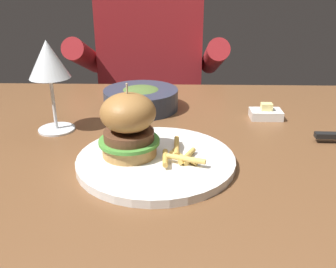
{
  "coord_description": "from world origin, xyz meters",
  "views": [
    {
      "loc": [
        0.02,
        -0.67,
        1.04
      ],
      "look_at": [
        0.0,
        -0.06,
        0.78
      ],
      "focal_mm": 40.0,
      "sensor_mm": 36.0,
      "label": 1
    }
  ],
  "objects": [
    {
      "name": "fries_pile",
      "position": [
        0.02,
        -0.1,
        0.76
      ],
      "size": [
        0.07,
        0.11,
        0.02
      ],
      "color": "#EABC5B",
      "rests_on": "main_plate"
    },
    {
      "name": "butter_dish",
      "position": [
        0.22,
        0.14,
        0.75
      ],
      "size": [
        0.07,
        0.05,
        0.04
      ],
      "color": "white",
      "rests_on": "dining_table"
    },
    {
      "name": "soup_bowl",
      "position": [
        -0.07,
        0.2,
        0.77
      ],
      "size": [
        0.18,
        0.18,
        0.05
      ],
      "color": "#2D384C",
      "rests_on": "dining_table"
    },
    {
      "name": "wine_glass",
      "position": [
        -0.24,
        0.06,
        0.88
      ],
      "size": [
        0.08,
        0.08,
        0.19
      ],
      "color": "silver",
      "rests_on": "dining_table"
    },
    {
      "name": "dining_table",
      "position": [
        0.0,
        0.0,
        0.64
      ],
      "size": [
        1.17,
        0.84,
        0.74
      ],
      "color": "brown",
      "rests_on": "ground"
    },
    {
      "name": "diner_person",
      "position": [
        -0.08,
        0.7,
        0.56
      ],
      "size": [
        0.51,
        0.36,
        1.18
      ],
      "color": "#282833",
      "rests_on": "ground"
    },
    {
      "name": "main_plate",
      "position": [
        -0.02,
        -0.09,
        0.75
      ],
      "size": [
        0.27,
        0.27,
        0.01
      ],
      "primitive_type": "cylinder",
      "color": "white",
      "rests_on": "dining_table"
    },
    {
      "name": "burger_sandwich",
      "position": [
        -0.06,
        -0.08,
        0.81
      ],
      "size": [
        0.1,
        0.1,
        0.13
      ],
      "color": "#B78447",
      "rests_on": "main_plate"
    }
  ]
}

